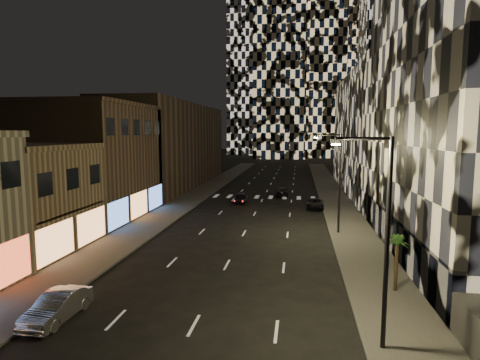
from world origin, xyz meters
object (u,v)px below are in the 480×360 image
(car_dark_rightlane, at_px, (315,204))
(palm_tree, at_px, (397,245))
(car_dark_midlane, at_px, (241,198))
(car_silver_parked, at_px, (57,307))
(car_dark_oncoming, at_px, (282,192))
(streetlight_far, at_px, (337,176))
(streetlight_near, at_px, (382,228))

(car_dark_rightlane, xyz_separation_m, palm_tree, (3.64, -25.53, 2.28))
(car_dark_midlane, relative_size, palm_tree, 1.20)
(car_silver_parked, relative_size, palm_tree, 1.28)
(car_dark_oncoming, height_order, palm_tree, palm_tree)
(car_dark_midlane, relative_size, car_dark_rightlane, 0.91)
(car_dark_rightlane, bearing_deg, car_dark_midlane, 165.99)
(car_dark_oncoming, bearing_deg, streetlight_far, 105.00)
(car_dark_midlane, relative_size, car_dark_oncoming, 0.91)
(streetlight_far, bearing_deg, car_dark_midlane, 126.81)
(car_dark_oncoming, bearing_deg, car_dark_midlane, 52.88)
(car_dark_midlane, bearing_deg, streetlight_far, -56.32)
(car_dark_midlane, bearing_deg, car_dark_rightlane, -17.79)
(streetlight_near, height_order, car_dark_midlane, streetlight_near)
(streetlight_far, height_order, car_dark_oncoming, streetlight_far)
(car_dark_oncoming, bearing_deg, car_silver_parked, 76.90)
(streetlight_near, relative_size, streetlight_far, 1.00)
(car_dark_midlane, height_order, car_dark_rightlane, car_dark_midlane)
(car_dark_midlane, bearing_deg, car_dark_oncoming, 49.87)
(car_silver_parked, xyz_separation_m, car_dark_oncoming, (9.41, 40.85, -0.07))
(streetlight_far, distance_m, car_dark_oncoming, 22.66)
(car_dark_oncoming, bearing_deg, car_dark_rightlane, 115.06)
(car_dark_midlane, xyz_separation_m, car_dark_oncoming, (5.13, 6.81, -0.05))
(streetlight_near, xyz_separation_m, car_silver_parked, (-15.20, 0.55, -4.66))
(car_silver_parked, height_order, car_dark_oncoming, car_silver_parked)
(palm_tree, bearing_deg, streetlight_far, 99.43)
(streetlight_near, distance_m, palm_tree, 7.37)
(car_dark_midlane, height_order, car_dark_oncoming, car_dark_midlane)
(palm_tree, bearing_deg, car_dark_oncoming, 102.96)
(streetlight_far, height_order, car_dark_rightlane, streetlight_far)
(car_silver_parked, bearing_deg, car_dark_midlane, 85.20)
(car_dark_oncoming, bearing_deg, streetlight_near, 97.83)
(streetlight_near, xyz_separation_m, car_dark_rightlane, (-1.41, 32.10, -4.75))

